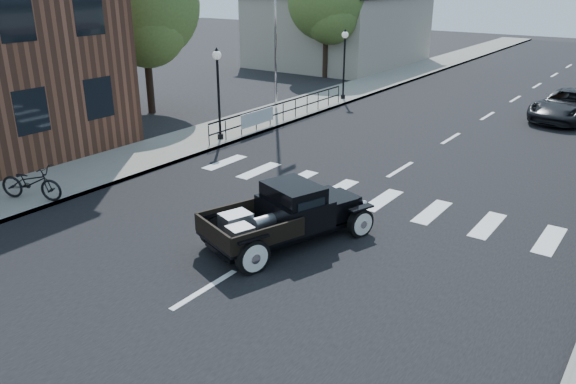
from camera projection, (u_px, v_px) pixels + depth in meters
The scene contains 14 objects.
ground at pixel (285, 241), 14.55m from camera, with size 120.00×120.00×0.00m, color black.
road at pixel (474, 124), 25.95m from camera, with size 14.00×80.00×0.02m, color black.
road_markings at pixel (433, 150), 22.15m from camera, with size 12.00×60.00×0.06m, color silver, non-canonical shape.
sidewalk_left at pixel (319, 101), 30.53m from camera, with size 3.00×80.00×0.15m, color gray.
low_building_left at pixel (339, 31), 43.05m from camera, with size 10.00×12.00×5.00m, color #A39789.
railing at pixel (283, 110), 25.87m from camera, with size 0.08×10.00×1.00m, color black, non-canonical shape.
banner at pixel (258, 123), 24.38m from camera, with size 0.04×2.20×0.60m, color silver, non-canonical shape.
lamp_post_b at pixel (219, 94), 22.51m from camera, with size 0.36×0.36×3.68m, color black, non-canonical shape.
lamp_post_c at pixel (344, 64), 30.11m from camera, with size 0.36×0.36×3.68m, color black, non-canonical shape.
big_tree_near at pixel (145, 32), 26.80m from camera, with size 5.34×5.34×7.85m, color #475E28, non-canonical shape.
big_tree_far at pixel (326, 20), 36.69m from camera, with size 5.11×5.11×7.51m, color #475E28, non-canonical shape.
hotrod_pickup at pixel (287, 214), 14.21m from camera, with size 2.13×4.56×1.58m, color black, non-canonical shape.
second_car at pixel (569, 106), 26.45m from camera, with size 2.37×5.14×1.43m, color black.
motorcycle at pixel (31, 183), 16.71m from camera, with size 0.70×2.00×1.05m, color black.
Camera 1 is at (7.68, -10.64, 6.43)m, focal length 35.00 mm.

